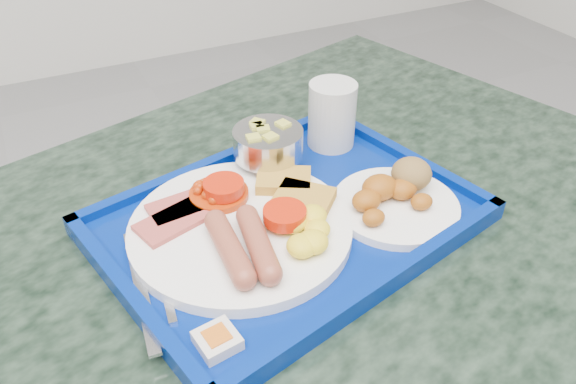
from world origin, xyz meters
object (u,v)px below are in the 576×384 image
Objects in this scene: tray at (288,220)px; juice_cup at (332,113)px; main_plate at (247,224)px; fruit_bowl at (268,144)px; table at (281,315)px; bread_plate at (396,196)px.

tray is 0.20m from juice_cup.
fruit_bowl is at bearing 54.75° from main_plate.
fruit_bowl is (0.03, 0.10, 0.24)m from table.
table is 0.27m from bread_plate.
main_plate is at bearing -125.25° from fruit_bowl.
tray is at bearing -136.24° from juice_cup.
juice_cup reaches higher than main_plate.
bread_plate is at bearing -21.27° from table.
bread_plate is at bearing -10.62° from main_plate.
fruit_bowl is at bearing 78.46° from tray.
tray is at bearing 6.03° from main_plate.
fruit_bowl is at bearing -168.18° from juice_cup.
bread_plate is (0.20, -0.04, 0.00)m from main_plate.
main_plate is 2.77× the size of juice_cup.
main_plate reaches higher than tray.
table is 2.49× the size of tray.
juice_cup is (0.12, 0.02, 0.01)m from fruit_bowl.
table is at bearing -105.81° from fruit_bowl.
fruit_bowl is (0.02, 0.11, 0.05)m from tray.
fruit_bowl reaches higher than table.
juice_cup is at bearing 35.13° from main_plate.
bread_plate is 1.65× the size of juice_cup.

